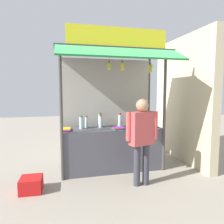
{
  "coord_description": "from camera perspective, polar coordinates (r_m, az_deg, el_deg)",
  "views": [
    {
      "loc": [
        -1.07,
        -4.32,
        1.72
      ],
      "look_at": [
        0.0,
        0.0,
        1.26
      ],
      "focal_mm": 33.6,
      "sensor_mm": 36.0,
      "label": 1
    }
  ],
  "objects": [
    {
      "name": "banana_bunch_inner_left",
      "position": [
        4.29,
        10.38,
        11.63
      ],
      "size": [
        0.12,
        0.12,
        0.33
      ],
      "color": "#332D23"
    },
    {
      "name": "banana_bunch_leftmost",
      "position": [
        4.02,
        -0.76,
        12.44
      ],
      "size": [
        0.09,
        0.09,
        0.29
      ],
      "color": "#332D23"
    },
    {
      "name": "water_bottle_far_left",
      "position": [
        4.67,
        2.15,
        -2.3
      ],
      "size": [
        0.09,
        0.09,
        0.31
      ],
      "color": "silver",
      "rests_on": "stall_counter"
    },
    {
      "name": "banana_bunch_rightmost",
      "position": [
        4.09,
        2.77,
        12.31
      ],
      "size": [
        0.1,
        0.1,
        0.3
      ],
      "color": "#332D23"
    },
    {
      "name": "stall_counter",
      "position": [
        4.62,
        0.0,
        -9.96
      ],
      "size": [
        2.12,
        0.65,
        0.91
      ],
      "primitive_type": "cube",
      "color": "#4C4C56",
      "rests_on": "ground"
    },
    {
      "name": "stall_structure",
      "position": [
        4.59,
        -0.44,
        6.14
      ],
      "size": [
        2.32,
        1.55,
        2.88
      ],
      "color": "#4C4742",
      "rests_on": "ground"
    },
    {
      "name": "plastic_crate",
      "position": [
        4.01,
        -21.13,
        -17.93
      ],
      "size": [
        0.37,
        0.37,
        0.25
      ],
      "primitive_type": "cube",
      "rotation": [
        0.0,
        0.0,
        -0.04
      ],
      "color": "red",
      "rests_on": "ground"
    },
    {
      "name": "neighbour_wall",
      "position": [
        5.48,
        18.57,
        3.28
      ],
      "size": [
        0.2,
        2.4,
        2.99
      ],
      "primitive_type": "cube",
      "color": "beige",
      "rests_on": "ground"
    },
    {
      "name": "water_bottle_mid_left",
      "position": [
        4.47,
        -8.4,
        -2.89
      ],
      "size": [
        0.08,
        0.08,
        0.28
      ],
      "color": "silver",
      "rests_on": "stall_counter"
    },
    {
      "name": "water_bottle_right",
      "position": [
        4.59,
        -6.94,
        -2.78
      ],
      "size": [
        0.07,
        0.07,
        0.26
      ],
      "color": "silver",
      "rests_on": "stall_counter"
    },
    {
      "name": "water_bottle_left",
      "position": [
        4.75,
        5.58,
        -2.51
      ],
      "size": [
        0.07,
        0.07,
        0.25
      ],
      "color": "silver",
      "rests_on": "stall_counter"
    },
    {
      "name": "magazine_stack_front_left",
      "position": [
        4.36,
        1.8,
        -4.5
      ],
      "size": [
        0.27,
        0.28,
        0.05
      ],
      "color": "green",
      "rests_on": "stall_counter"
    },
    {
      "name": "magazine_stack_back_left",
      "position": [
        4.35,
        -12.55,
        -4.65
      ],
      "size": [
        0.24,
        0.32,
        0.05
      ],
      "color": "purple",
      "rests_on": "stall_counter"
    },
    {
      "name": "magazine_stack_rear_center",
      "position": [
        4.56,
        10.86,
        -4.07
      ],
      "size": [
        0.24,
        0.25,
        0.06
      ],
      "color": "orange",
      "rests_on": "stall_counter"
    },
    {
      "name": "vendor_person",
      "position": [
        3.79,
        8.13,
        -5.93
      ],
      "size": [
        0.6,
        0.31,
        1.57
      ],
      "rotation": [
        0.0,
        0.0,
        3.42
      ],
      "color": "#383842",
      "rests_on": "ground"
    },
    {
      "name": "water_bottle_center",
      "position": [
        4.69,
        -3.24,
        -2.23
      ],
      "size": [
        0.09,
        0.09,
        0.31
      ],
      "color": "silver",
      "rests_on": "stall_counter"
    },
    {
      "name": "ground_plane",
      "position": [
        4.77,
        0.0,
        -15.22
      ],
      "size": [
        20.0,
        20.0,
        0.0
      ],
      "primitive_type": "plane",
      "color": "#9E9384"
    },
    {
      "name": "water_bottle_back_right",
      "position": [
        4.59,
        -3.14,
        -2.59
      ],
      "size": [
        0.08,
        0.08,
        0.28
      ],
      "color": "silver",
      "rests_on": "stall_counter"
    }
  ]
}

